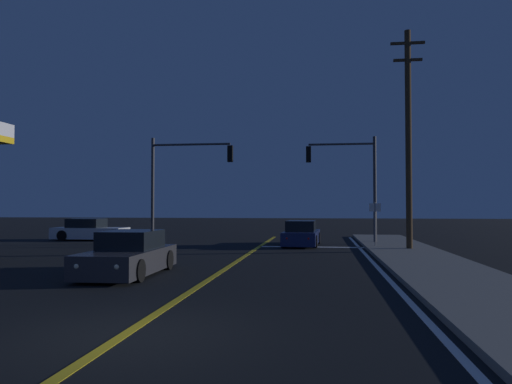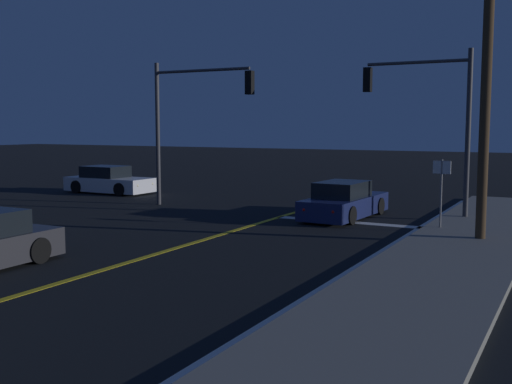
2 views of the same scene
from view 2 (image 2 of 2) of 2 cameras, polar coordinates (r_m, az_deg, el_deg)
The scene contains 10 objects.
sidewalk_right at distance 12.83m, azimuth 14.68°, elevation -8.78°, with size 3.20×34.60×0.15m, color slate.
lane_line_center at distance 15.87m, azimuth -10.68°, elevation -6.08°, with size 0.20×32.68×0.01m, color gold.
lane_line_edge_right at distance 13.37m, azimuth 6.86°, elevation -8.32°, with size 0.16×32.68×0.01m, color white.
stop_bar at distance 21.66m, azimuth 8.60°, elevation -2.78°, with size 5.34×0.50×0.01m, color white.
car_far_approaching_white at distance 31.61m, azimuth -13.43°, elevation 0.97°, with size 4.52×1.96×1.34m.
car_lead_oncoming_navy at distance 22.62m, azimuth 8.14°, elevation -0.92°, with size 1.98×4.68×1.34m.
traffic_signal_near_right at distance 23.05m, azimuth 15.72°, elevation 7.52°, with size 3.88×0.28×5.99m.
traffic_signal_far_left at distance 25.45m, azimuth -6.09°, elevation 7.59°, with size 4.63×0.28×5.93m.
utility_pole_right at distance 18.58m, azimuth 20.57°, elevation 12.08°, with size 1.57×0.28×10.36m.
street_sign_corner at distance 20.16m, azimuth 16.73°, elevation 0.80°, with size 0.56×0.10×2.29m.
Camera 2 is at (9.71, -2.49, 3.33)m, focal length 43.36 mm.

